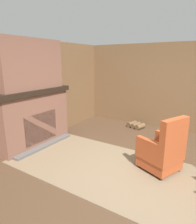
# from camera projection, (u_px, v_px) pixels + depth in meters

# --- Properties ---
(ground_plane) EXTENTS (14.00, 14.00, 0.00)m
(ground_plane) POSITION_uv_depth(u_px,v_px,m) (140.00, 177.00, 3.38)
(ground_plane) COLOR #4C3523
(wood_panel_wall_left) EXTENTS (0.06, 6.13, 2.39)m
(wood_panel_wall_left) POSITION_uv_depth(u_px,v_px,m) (26.00, 93.00, 4.53)
(wood_panel_wall_left) COLOR brown
(wood_panel_wall_left) RESTS_ON ground
(wood_panel_wall_back) EXTENTS (6.13, 0.09, 2.39)m
(wood_panel_wall_back) POSITION_uv_depth(u_px,v_px,m) (181.00, 88.00, 5.34)
(wood_panel_wall_back) COLOR brown
(wood_panel_wall_back) RESTS_ON ground
(fireplace_hearth) EXTENTS (0.61, 1.85, 1.31)m
(fireplace_hearth) POSITION_uv_depth(u_px,v_px,m) (35.00, 118.00, 4.54)
(fireplace_hearth) COLOR brown
(fireplace_hearth) RESTS_ON ground
(chimney_breast) EXTENTS (0.35, 1.54, 1.06)m
(chimney_breast) POSITION_uv_depth(u_px,v_px,m) (30.00, 64.00, 4.25)
(chimney_breast) COLOR brown
(chimney_breast) RESTS_ON fireplace_hearth
(area_rug) EXTENTS (4.15, 1.87, 0.01)m
(area_rug) POSITION_uv_depth(u_px,v_px,m) (119.00, 171.00, 3.55)
(area_rug) COLOR #7A664C
(area_rug) RESTS_ON ground
(armchair) EXTENTS (0.81, 0.79, 1.03)m
(armchair) POSITION_uv_depth(u_px,v_px,m) (162.00, 152.00, 3.48)
(armchair) COLOR #A84723
(armchair) RESTS_ON ground
(firewood_stack) EXTENTS (0.52, 0.44, 0.15)m
(firewood_stack) POSITION_uv_depth(u_px,v_px,m) (136.00, 125.00, 5.85)
(firewood_stack) COLOR brown
(firewood_stack) RESTS_ON ground
(oil_lamp_vase) EXTENTS (0.09, 0.09, 0.27)m
(oil_lamp_vase) POSITION_uv_depth(u_px,v_px,m) (15.00, 87.00, 4.05)
(oil_lamp_vase) COLOR #47708E
(oil_lamp_vase) RESTS_ON fireplace_hearth
(storage_case) EXTENTS (0.16, 0.22, 0.12)m
(storage_case) POSITION_uv_depth(u_px,v_px,m) (48.00, 84.00, 4.80)
(storage_case) COLOR gray
(storage_case) RESTS_ON fireplace_hearth
(decorative_plate_on_mantel) EXTENTS (0.07, 0.29, 0.29)m
(decorative_plate_on_mantel) POSITION_uv_depth(u_px,v_px,m) (32.00, 82.00, 4.42)
(decorative_plate_on_mantel) COLOR red
(decorative_plate_on_mantel) RESTS_ON fireplace_hearth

